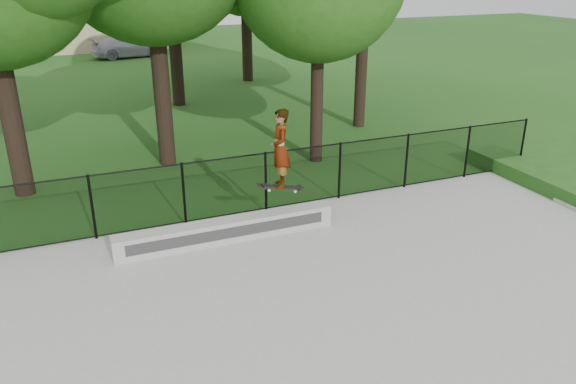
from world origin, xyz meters
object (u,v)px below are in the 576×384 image
at_px(grind_ledge, 227,230).
at_px(car_b, 9,54).
at_px(car_c, 128,47).
at_px(skater_airborne, 280,150).

bearing_deg(grind_ledge, car_b, 100.73).
bearing_deg(grind_ledge, car_c, 86.48).
bearing_deg(car_b, skater_airborne, -143.72).
distance_m(car_c, skater_airborne, 28.03).
height_order(grind_ledge, car_c, car_c).
bearing_deg(car_c, skater_airborne, 169.04).
relative_size(grind_ledge, skater_airborne, 2.61).
relative_size(grind_ledge, car_b, 1.67).
xyz_separation_m(car_c, skater_airborne, (-0.56, -27.99, 1.41)).
distance_m(grind_ledge, car_c, 27.77).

